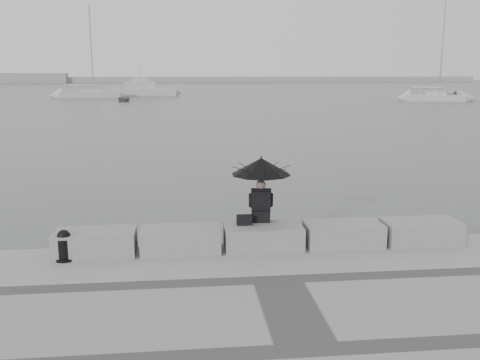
{
  "coord_description": "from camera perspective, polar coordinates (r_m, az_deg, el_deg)",
  "views": [
    {
      "loc": [
        -1.6,
        -10.91,
        4.17
      ],
      "look_at": [
        -0.12,
        3.0,
        1.24
      ],
      "focal_mm": 40.0,
      "sensor_mm": 36.0,
      "label": 1
    }
  ],
  "objects": [
    {
      "name": "sailboat_left",
      "position": [
        80.46,
        -15.71,
        8.8
      ],
      "size": [
        8.7,
        3.87,
        12.9
      ],
      "rotation": [
        0.0,
        0.0,
        0.18
      ],
      "color": "silver",
      "rests_on": "ground"
    },
    {
      "name": "stone_block_far_right",
      "position": [
        12.09,
        18.72,
        -5.27
      ],
      "size": [
        1.6,
        0.8,
        0.5
      ],
      "primitive_type": "cube",
      "color": "slate",
      "rests_on": "promenade"
    },
    {
      "name": "sailboat_right",
      "position": [
        74.33,
        20.08,
        8.32
      ],
      "size": [
        7.53,
        4.27,
        12.9
      ],
      "rotation": [
        0.0,
        0.0,
        -0.28
      ],
      "color": "silver",
      "rests_on": "ground"
    },
    {
      "name": "stone_block_far_left",
      "position": [
        11.15,
        -15.17,
        -6.47
      ],
      "size": [
        1.6,
        0.8,
        0.5
      ],
      "primitive_type": "cube",
      "color": "slate",
      "rests_on": "promenade"
    },
    {
      "name": "stone_block_left",
      "position": [
        11.0,
        -6.35,
        -6.37
      ],
      "size": [
        1.6,
        0.8,
        0.5
      ],
      "primitive_type": "cube",
      "color": "slate",
      "rests_on": "promenade"
    },
    {
      "name": "motor_cruiser",
      "position": [
        85.32,
        -10.01,
        9.46
      ],
      "size": [
        9.4,
        3.29,
        4.5
      ],
      "rotation": [
        0.0,
        0.0,
        0.05
      ],
      "color": "silver",
      "rests_on": "ground"
    },
    {
      "name": "mooring_bollard",
      "position": [
        10.99,
        -18.22,
        -6.87
      ],
      "size": [
        0.39,
        0.39,
        0.62
      ],
      "color": "black",
      "rests_on": "promenade"
    },
    {
      "name": "stone_block_centre",
      "position": [
        11.12,
        2.49,
        -6.11
      ],
      "size": [
        1.6,
        0.8,
        0.5
      ],
      "primitive_type": "cube",
      "color": "slate",
      "rests_on": "promenade"
    },
    {
      "name": "bag",
      "position": [
        11.07,
        0.46,
        -4.29
      ],
      "size": [
        0.31,
        0.18,
        0.2
      ],
      "primitive_type": "cube",
      "color": "black",
      "rests_on": "stone_block_centre"
    },
    {
      "name": "dinghy",
      "position": [
        71.25,
        -12.28,
        8.44
      ],
      "size": [
        3.59,
        2.39,
        0.56
      ],
      "primitive_type": "imported",
      "rotation": [
        0.0,
        0.0,
        0.33
      ],
      "color": "gray",
      "rests_on": "ground"
    },
    {
      "name": "stone_block_right",
      "position": [
        11.49,
        10.95,
        -5.73
      ],
      "size": [
        1.6,
        0.8,
        0.5
      ],
      "primitive_type": "cube",
      "color": "slate",
      "rests_on": "promenade"
    },
    {
      "name": "seated_person",
      "position": [
        11.13,
        2.28,
        0.7
      ],
      "size": [
        1.26,
        1.26,
        1.39
      ],
      "rotation": [
        0.0,
        0.0,
        -0.14
      ],
      "color": "black",
      "rests_on": "stone_block_centre"
    },
    {
      "name": "distant_landmass",
      "position": [
        165.58,
        -8.49,
        10.58
      ],
      "size": [
        180.0,
        8.0,
        2.8
      ],
      "color": "#929597",
      "rests_on": "ground"
    },
    {
      "name": "small_motorboat",
      "position": [
        82.17,
        20.56,
        8.41
      ],
      "size": [
        4.89,
        3.34,
        1.1
      ],
      "rotation": [
        0.0,
        0.0,
        -0.42
      ],
      "color": "black",
      "rests_on": "ground"
    },
    {
      "name": "ground",
      "position": [
        11.79,
        2.13,
        -8.91
      ],
      "size": [
        360.0,
        360.0,
        0.0
      ],
      "primitive_type": "plane",
      "color": "#494C4E",
      "rests_on": "ground"
    }
  ]
}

